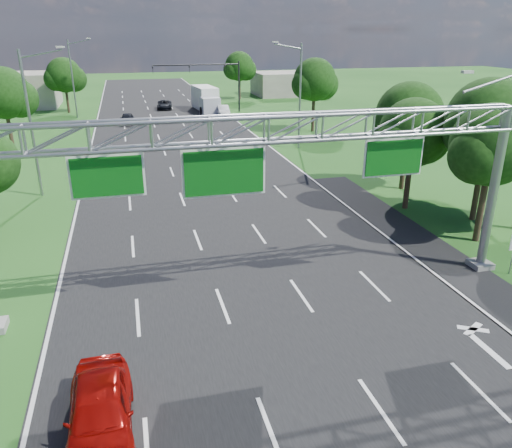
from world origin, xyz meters
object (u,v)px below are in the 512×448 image
object	(u,v)px
red_coupe	(100,412)
sign_gantry	(268,144)
traffic_signal	(214,75)
box_truck	(206,100)

from	to	relation	value
red_coupe	sign_gantry	bearing A→B (deg)	43.57
traffic_signal	sign_gantry	bearing A→B (deg)	-97.68
red_coupe	box_truck	size ratio (longest dim) A/B	0.51
traffic_signal	box_truck	xyz separation A→B (m)	(-1.07, 1.68, -3.54)
sign_gantry	box_truck	bearing A→B (deg)	83.66
traffic_signal	box_truck	distance (m)	4.06
traffic_signal	box_truck	world-z (taller)	traffic_signal
traffic_signal	box_truck	bearing A→B (deg)	122.48
traffic_signal	red_coupe	size ratio (longest dim) A/B	2.59
sign_gantry	box_truck	size ratio (longest dim) A/B	2.56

